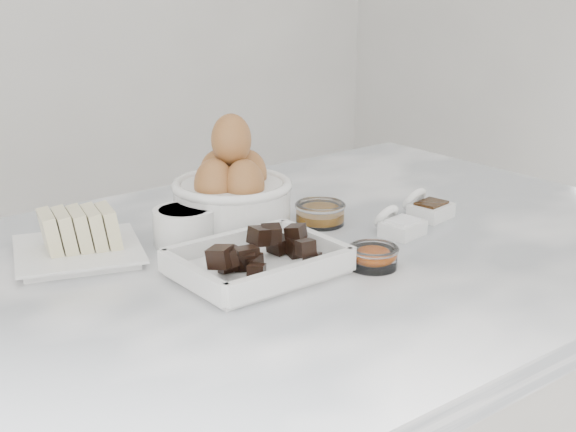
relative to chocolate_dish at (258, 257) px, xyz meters
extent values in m
cube|color=silver|center=(0.08, 0.04, -0.04)|extent=(1.20, 0.80, 0.04)
cube|color=white|center=(0.00, 0.00, -0.02)|extent=(0.20, 0.15, 0.01)
cube|color=white|center=(-0.16, 0.20, -0.02)|extent=(0.19, 0.19, 0.01)
cube|color=white|center=(-0.16, 0.20, -0.01)|extent=(0.21, 0.21, 0.00)
cylinder|color=white|center=(-0.02, 0.15, 0.00)|extent=(0.09, 0.09, 0.05)
cylinder|color=white|center=(-0.02, 0.15, 0.02)|extent=(0.07, 0.07, 0.01)
cylinder|color=white|center=(0.08, 0.17, 0.01)|extent=(0.17, 0.17, 0.07)
torus|color=white|center=(0.08, 0.17, 0.04)|extent=(0.18, 0.18, 0.01)
ellipsoid|color=#955930|center=(0.12, 0.18, 0.05)|extent=(0.06, 0.06, 0.08)
ellipsoid|color=#955930|center=(0.05, 0.17, 0.05)|extent=(0.06, 0.06, 0.08)
ellipsoid|color=#955930|center=(0.09, 0.21, 0.05)|extent=(0.06, 0.06, 0.08)
ellipsoid|color=#955930|center=(0.08, 0.14, 0.05)|extent=(0.06, 0.06, 0.08)
ellipsoid|color=#955930|center=(0.08, 0.18, 0.11)|extent=(0.06, 0.06, 0.08)
cylinder|color=white|center=(0.19, 0.10, -0.01)|extent=(0.07, 0.07, 0.03)
torus|color=white|center=(0.19, 0.10, 0.01)|extent=(0.08, 0.08, 0.01)
cylinder|color=orange|center=(0.19, 0.10, -0.01)|extent=(0.06, 0.06, 0.01)
cylinder|color=white|center=(0.13, -0.08, -0.01)|extent=(0.06, 0.06, 0.03)
torus|color=white|center=(0.13, -0.08, 0.00)|extent=(0.07, 0.07, 0.01)
ellipsoid|color=#F35707|center=(0.13, -0.08, -0.01)|extent=(0.04, 0.04, 0.02)
cube|color=white|center=(0.35, 0.02, -0.01)|extent=(0.07, 0.06, 0.02)
cube|color=black|center=(0.35, 0.02, 0.00)|extent=(0.05, 0.04, 0.00)
torus|color=white|center=(0.34, 0.05, 0.00)|extent=(0.05, 0.04, 0.05)
cube|color=white|center=(0.25, -0.01, -0.01)|extent=(0.07, 0.06, 0.02)
cube|color=white|center=(0.25, -0.01, 0.00)|extent=(0.05, 0.04, 0.00)
torus|color=white|center=(0.25, 0.02, 0.00)|extent=(0.05, 0.04, 0.04)
camera|label=1|loc=(-0.57, -0.78, 0.37)|focal=50.00mm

